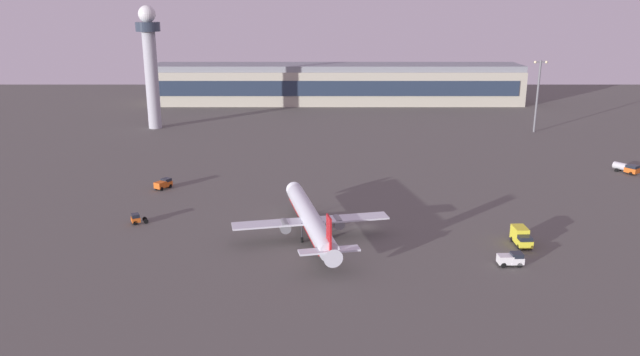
# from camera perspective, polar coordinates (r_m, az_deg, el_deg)

# --- Properties ---
(ground_plane) EXTENTS (416.00, 416.00, 0.00)m
(ground_plane) POSITION_cam_1_polar(r_m,az_deg,el_deg) (119.03, 4.49, -4.59)
(ground_plane) COLOR #56544F
(terminal_building) EXTENTS (154.29, 22.40, 16.40)m
(terminal_building) POSITION_cam_1_polar(r_m,az_deg,el_deg) (262.15, 1.70, 8.77)
(terminal_building) COLOR #B2AD99
(terminal_building) RESTS_ON ground
(control_tower) EXTENTS (8.00, 8.00, 40.72)m
(control_tower) POSITION_cam_1_polar(r_m,az_deg,el_deg) (214.92, -15.46, 10.67)
(control_tower) COLOR #A8A8B2
(control_tower) RESTS_ON ground
(airplane_mid_apron) EXTENTS (28.96, 36.98, 9.55)m
(airplane_mid_apron) POSITION_cam_1_polar(r_m,az_deg,el_deg) (112.18, -0.76, -3.90)
(airplane_mid_apron) COLOR silver
(airplane_mid_apron) RESTS_ON ground
(pushback_tug) EXTENTS (3.55, 2.95, 2.05)m
(pushback_tug) POSITION_cam_1_polar(r_m,az_deg,el_deg) (125.38, -16.66, -3.63)
(pushback_tug) COLOR #D85919
(pushback_tug) RESTS_ON ground
(fuel_truck) EXTENTS (5.35, 6.36, 2.35)m
(fuel_truck) POSITION_cam_1_polar(r_m,az_deg,el_deg) (173.55, 26.83, 0.85)
(fuel_truck) COLOR #D85919
(fuel_truck) RESTS_ON ground
(catering_truck) EXTENTS (2.57, 5.73, 3.05)m
(catering_truck) POSITION_cam_1_polar(r_m,az_deg,el_deg) (115.63, 18.38, -5.21)
(catering_truck) COLOR yellow
(catering_truck) RESTS_ON ground
(baggage_tractor) EXTENTS (4.21, 2.15, 2.25)m
(baggage_tractor) POSITION_cam_1_polar(r_m,az_deg,el_deg) (106.51, 17.51, -7.23)
(baggage_tractor) COLOR white
(baggage_tractor) RESTS_ON ground
(cargo_loader) EXTENTS (3.86, 4.55, 2.25)m
(cargo_loader) POSITION_cam_1_polar(r_m,az_deg,el_deg) (146.76, -14.30, -0.51)
(cargo_loader) COLOR #D85919
(cargo_loader) RESTS_ON ground
(apron_light_west) EXTENTS (4.80, 0.90, 23.60)m
(apron_light_west) POSITION_cam_1_polar(r_m,az_deg,el_deg) (214.21, 19.78, 7.63)
(apron_light_west) COLOR slate
(apron_light_west) RESTS_ON ground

